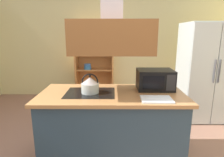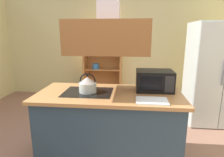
% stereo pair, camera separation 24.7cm
% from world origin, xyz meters
% --- Properties ---
extents(wall_back, '(6.00, 0.12, 2.70)m').
position_xyz_m(wall_back, '(0.00, 3.00, 1.35)').
color(wall_back, beige).
rests_on(wall_back, ground).
extents(kitchen_island, '(1.78, 0.84, 0.90)m').
position_xyz_m(kitchen_island, '(0.09, 0.27, 0.45)').
color(kitchen_island, '#2B404E').
rests_on(kitchen_island, ground).
extents(range_hood, '(0.90, 0.70, 1.31)m').
position_xyz_m(range_hood, '(0.09, 0.27, 1.70)').
color(range_hood, brown).
extents(refrigerator, '(0.90, 0.78, 1.82)m').
position_xyz_m(refrigerator, '(1.86, 1.56, 0.91)').
color(refrigerator, '#B7C3C0').
rests_on(refrigerator, ground).
extents(dish_cabinet, '(0.95, 0.40, 1.84)m').
position_xyz_m(dish_cabinet, '(-0.36, 2.78, 0.82)').
color(dish_cabinet, '#BE793D').
rests_on(dish_cabinet, ground).
extents(kettle, '(0.22, 0.22, 0.24)m').
position_xyz_m(kettle, '(-0.17, 0.27, 1.00)').
color(kettle, '#B6C2BC').
rests_on(kettle, kitchen_island).
extents(cutting_board, '(0.35, 0.25, 0.02)m').
position_xyz_m(cutting_board, '(0.59, 0.02, 0.91)').
color(cutting_board, white).
rests_on(cutting_board, kitchen_island).
extents(microwave, '(0.46, 0.35, 0.26)m').
position_xyz_m(microwave, '(0.66, 0.45, 1.03)').
color(microwave, black).
rests_on(microwave, kitchen_island).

